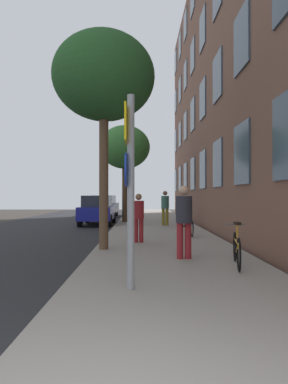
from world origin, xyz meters
TOP-DOWN VIEW (x-y plane):
  - ground_plane at (-2.40, 15.00)m, footprint 41.80×41.80m
  - road_asphalt at (-4.50, 15.00)m, footprint 7.00×38.00m
  - sidewalk at (1.10, 15.00)m, footprint 4.20×38.00m
  - building_facade at (3.69, 14.50)m, footprint 0.56×27.00m
  - sign_post at (0.15, 3.72)m, footprint 0.16×0.60m
  - traffic_light at (-0.72, 24.38)m, footprint 0.43×0.24m
  - tree_near at (-0.72, 7.68)m, footprint 2.92×2.92m
  - tree_far at (-0.59, 17.17)m, footprint 2.92×2.92m
  - bicycle_0 at (2.43, 5.41)m, footprint 0.52×1.72m
  - bicycle_1 at (2.24, 10.85)m, footprint 0.42×1.63m
  - bicycle_2 at (2.37, 14.57)m, footprint 0.42×1.64m
  - pedestrian_0 at (1.39, 6.25)m, footprint 0.55×0.55m
  - pedestrian_1 at (0.27, 8.98)m, footprint 0.40×0.40m
  - pedestrian_2 at (1.58, 14.95)m, footprint 0.55×0.55m
  - car_0 at (-2.06, 16.60)m, footprint 1.78×3.91m
  - car_1 at (-2.43, 23.09)m, footprint 1.96×4.24m

SIDE VIEW (x-z plane):
  - ground_plane at x=-2.40m, z-range 0.00..0.00m
  - road_asphalt at x=-4.50m, z-range 0.00..0.01m
  - sidewalk at x=1.10m, z-range 0.00..0.12m
  - bicycle_1 at x=2.24m, z-range 0.02..0.92m
  - bicycle_2 at x=2.37m, z-range 0.02..0.93m
  - bicycle_0 at x=2.43m, z-range 0.01..0.98m
  - car_0 at x=-2.06m, z-range 0.03..1.65m
  - car_1 at x=-2.43m, z-range 0.03..1.65m
  - pedestrian_1 at x=0.27m, z-range 0.23..1.82m
  - pedestrian_2 at x=1.58m, z-range 0.24..2.00m
  - pedestrian_0 at x=1.39m, z-range 0.25..2.02m
  - sign_post at x=0.15m, z-range 0.35..3.55m
  - traffic_light at x=-0.72m, z-range 0.77..4.24m
  - tree_far at x=-0.59m, z-range 1.62..7.16m
  - tree_near at x=-0.72m, z-range 1.92..8.09m
  - building_facade at x=3.69m, z-range 0.02..14.98m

